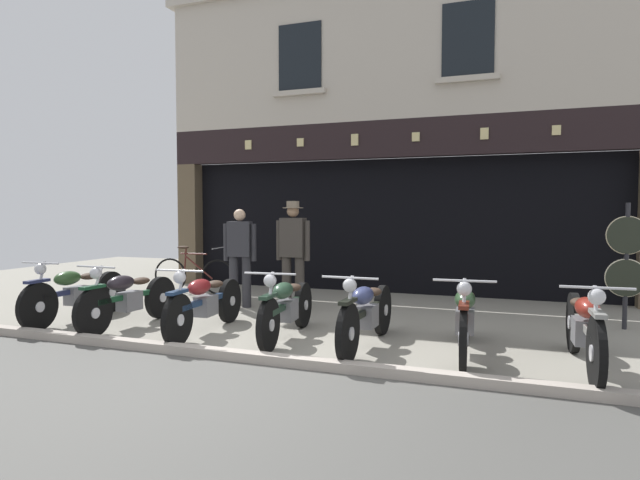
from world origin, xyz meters
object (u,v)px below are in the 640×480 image
(leaning_bicycle, at_px, (194,274))
(shopkeeper_center, at_px, (293,251))
(motorcycle_center_right, at_px, (366,312))
(motorcycle_center, at_px, (287,306))
(motorcycle_right, at_px, (465,317))
(motorcycle_left, at_px, (128,297))
(salesman_left, at_px, (240,253))
(motorcycle_far_right, at_px, (584,327))
(tyre_sign_pole, at_px, (627,258))
(advert_board_near, at_px, (311,205))
(motorcycle_far_left, at_px, (76,292))
(motorcycle_center_left, at_px, (205,302))

(leaning_bicycle, bearing_deg, shopkeeper_center, 60.33)
(motorcycle_center_right, relative_size, shopkeeper_center, 1.19)
(motorcycle_center, distance_m, motorcycle_right, 2.16)
(motorcycle_left, relative_size, salesman_left, 1.19)
(motorcycle_far_right, bearing_deg, motorcycle_right, -11.57)
(salesman_left, bearing_deg, motorcycle_far_right, 147.61)
(motorcycle_far_right, height_order, salesman_left, salesman_left)
(motorcycle_center, bearing_deg, tyre_sign_pole, -158.20)
(motorcycle_center, height_order, shopkeeper_center, shopkeeper_center)
(shopkeeper_center, xyz_separation_m, advert_board_near, (-0.71, 2.57, 0.74))
(motorcycle_right, bearing_deg, motorcycle_center_right, 1.21)
(motorcycle_far_right, bearing_deg, tyre_sign_pole, -110.72)
(salesman_left, bearing_deg, tyre_sign_pole, 172.03)
(advert_board_near, bearing_deg, tyre_sign_pole, -21.72)
(tyre_sign_pole, bearing_deg, salesman_left, -176.57)
(motorcycle_far_right, xyz_separation_m, salesman_left, (-4.97, 1.91, 0.46))
(motorcycle_left, xyz_separation_m, salesman_left, (0.68, 1.91, 0.48))
(motorcycle_center, bearing_deg, advert_board_near, -77.93)
(motorcycle_far_left, bearing_deg, motorcycle_right, 179.82)
(tyre_sign_pole, bearing_deg, motorcycle_far_right, -107.67)
(motorcycle_center_left, bearing_deg, tyre_sign_pole, -161.43)
(motorcycle_right, xyz_separation_m, tyre_sign_pole, (1.90, 2.07, 0.54))
(motorcycle_center_left, relative_size, motorcycle_center, 1.03)
(motorcycle_center_right, bearing_deg, salesman_left, -33.82)
(motorcycle_center, xyz_separation_m, motorcycle_center_right, (1.06, -0.08, 0.01))
(motorcycle_center_right, distance_m, motorcycle_far_right, 2.29)
(salesman_left, bearing_deg, motorcycle_left, 58.96)
(motorcycle_center_right, bearing_deg, motorcycle_left, 1.82)
(motorcycle_left, relative_size, motorcycle_far_right, 0.94)
(tyre_sign_pole, height_order, advert_board_near, advert_board_near)
(motorcycle_center, bearing_deg, shopkeeper_center, -74.71)
(motorcycle_far_right, bearing_deg, leaning_bicycle, -27.17)
(motorcycle_far_left, xyz_separation_m, tyre_sign_pole, (7.37, 2.19, 0.54))
(advert_board_near, bearing_deg, shopkeeper_center, -74.56)
(motorcycle_center, bearing_deg, motorcycle_far_right, 171.90)
(shopkeeper_center, relative_size, tyre_sign_pole, 1.02)
(advert_board_near, bearing_deg, motorcycle_center_right, -60.96)
(motorcycle_left, height_order, leaning_bicycle, leaning_bicycle)
(salesman_left, bearing_deg, motorcycle_center_left, 93.96)
(motorcycle_left, xyz_separation_m, leaning_bicycle, (-0.92, 2.95, -0.05))
(motorcycle_center_right, bearing_deg, motorcycle_center_left, 1.20)
(motorcycle_center_right, bearing_deg, motorcycle_far_right, 178.83)
(shopkeeper_center, bearing_deg, motorcycle_center_left, 72.20)
(motorcycle_right, relative_size, leaning_bicycle, 1.18)
(salesman_left, bearing_deg, motorcycle_center_right, 134.21)
(motorcycle_right, bearing_deg, motorcycle_left, -2.02)
(motorcycle_right, bearing_deg, advert_board_near, -54.62)
(shopkeeper_center, height_order, advert_board_near, advert_board_near)
(shopkeeper_center, height_order, tyre_sign_pole, shopkeeper_center)
(motorcycle_center, distance_m, tyre_sign_pole, 4.60)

